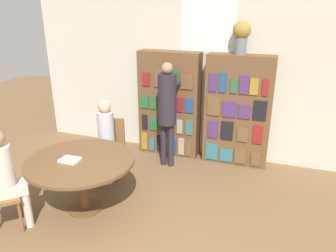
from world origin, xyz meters
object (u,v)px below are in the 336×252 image
Objects in this scene: bookshelf_left at (170,104)px; reading_table at (81,167)px; bookshelf_right at (238,111)px; librarian_standing at (167,105)px; flower_vase at (241,35)px; seated_reader_left at (105,136)px; seated_reader_right at (7,174)px; chair_left_side at (111,144)px.

bookshelf_left reaches higher than reading_table.
bookshelf_right reaches higher than librarian_standing.
librarian_standing is (-1.02, -0.51, -1.07)m from flower_vase.
seated_reader_left is at bearing -144.83° from bookshelf_right.
bookshelf_right reaches higher than seated_reader_right.
seated_reader_left is 1.49m from seated_reader_right.
seated_reader_left is (-0.11, 0.83, 0.09)m from reading_table.
seated_reader_right is at bearing -119.39° from librarian_standing.
chair_left_side is (-1.76, -1.07, -1.62)m from flower_vase.
bookshelf_left is at bearing -127.50° from chair_left_side.
bookshelf_left is 1.39m from seated_reader_left.
chair_left_side is (-0.14, 1.01, -0.12)m from reading_table.
reading_table is 1.08× the size of seated_reader_left.
reading_table is at bearing 90.00° from seated_reader_left.
bookshelf_left reaches higher than seated_reader_left.
bookshelf_right is at bearing -152.58° from seated_reader_left.
bookshelf_right reaches higher than seated_reader_left.
bookshelf_right is at bearing 51.41° from reading_table.
seated_reader_left is at bearing -134.00° from librarian_standing.
librarian_standing is (0.75, 0.57, 0.55)m from chair_left_side.
reading_table is 1.50× the size of chair_left_side.
chair_left_side is at bearing -90.00° from seated_reader_left.
seated_reader_right is (-2.27, -2.66, -0.19)m from bookshelf_right.
flower_vase is 1.56m from librarian_standing.
seated_reader_right is (-2.23, -2.66, -1.41)m from flower_vase.
bookshelf_left is 0.54m from librarian_standing.
flower_vase is 3.04m from reading_table.
bookshelf_left is at bearing 77.20° from reading_table.
librarian_standing reaches higher than seated_reader_left.
seated_reader_left reaches higher than reading_table.
flower_vase reaches higher than librarian_standing.
flower_vase is 0.39× the size of seated_reader_left.
bookshelf_left is 1.68m from flower_vase.
reading_table is (-1.66, -2.08, -0.28)m from bookshelf_right.
librarian_standing is at bearing 106.86° from seated_reader_right.
flower_vase is 0.37× the size of reading_table.
seated_reader_left is at bearing -144.23° from flower_vase.
flower_vase is at bearing 96.28° from seated_reader_right.
seated_reader_right reaches higher than seated_reader_left.
bookshelf_left is at bearing 179.98° from bookshelf_right.
seated_reader_right is 0.73× the size of librarian_standing.
seated_reader_right is at bearing -112.08° from bookshelf_left.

